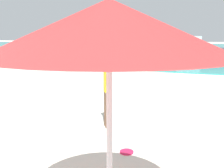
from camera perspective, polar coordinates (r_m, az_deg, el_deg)
The scene contains 5 objects.
water at distance 44.65m, azimuth 17.97°, elevation 7.36°, with size 160.00×60.00×0.06m, color teal.
person_standing at distance 5.68m, azimuth -1.15°, elevation -0.49°, with size 0.24×0.32×1.62m.
frisbee at distance 4.68m, azimuth 3.21°, elevation -14.58°, with size 0.24×0.24×0.03m, color #E51E4C.
boat_near at distance 24.64m, azimuth 17.93°, elevation 6.96°, with size 6.02×3.64×1.95m.
beach_umbrella at distance 2.09m, azimuth -0.62°, elevation 12.18°, with size 1.95×1.95×2.28m.
Camera 1 is at (2.71, 0.08, 1.99)m, focal length 41.87 mm.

